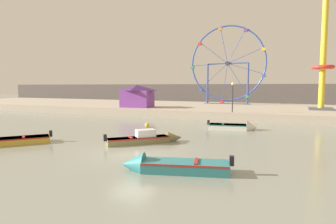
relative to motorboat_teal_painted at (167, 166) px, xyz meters
The scene contains 11 objects.
ground_plane 4.40m from the motorboat_teal_painted, 142.70° to the left, with size 240.00×240.00×0.00m, color gray.
quay_promenade 30.06m from the motorboat_teal_painted, 96.67° to the left, with size 110.00×20.19×1.01m, color tan.
distant_town_skyline 52.83m from the motorboat_teal_painted, 93.79° to the left, with size 140.00×3.00×4.40m, color #564C47.
motorboat_teal_painted is the anchor object (origin of this frame).
motorboat_white_red_stripe 14.21m from the motorboat_teal_painted, 87.19° to the left, with size 4.49×2.13×1.43m.
motorboat_olive_wood 6.82m from the motorboat_teal_painted, 124.32° to the left, with size 4.55×4.54×1.21m.
ferris_wheel_blue_frame 36.40m from the motorboat_teal_painted, 97.63° to the left, with size 12.49×1.20×12.81m.
drop_tower_yellow_tower 30.29m from the motorboat_teal_painted, 73.23° to the left, with size 2.80×2.80×14.95m.
carnival_booth_purple_stall 27.32m from the motorboat_teal_painted, 122.63° to the left, with size 4.72×3.50×3.11m.
promenade_lamp_near 20.72m from the motorboat_teal_painted, 92.70° to the left, with size 0.32×0.32×3.35m.
mooring_buoy_orange 14.33m from the motorboat_teal_painted, 121.48° to the left, with size 0.44×0.44×0.44m, color yellow.
Camera 1 is at (8.72, -14.52, 3.96)m, focal length 30.51 mm.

